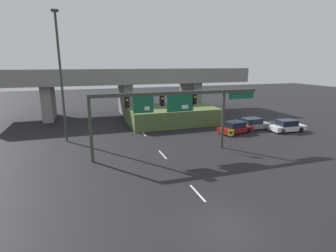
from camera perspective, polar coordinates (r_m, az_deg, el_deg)
ground_plane at (r=15.22m, az=12.62°, el=-20.28°), size 160.00×160.00×0.00m
lane_markings at (r=28.40m, az=-3.54°, el=-3.65°), size 0.14×41.86×0.01m
signal_gantry at (r=24.04m, az=1.24°, el=4.93°), size 16.22×0.44×5.88m
speed_limit_sign at (r=25.63m, az=13.45°, el=-2.38°), size 0.60×0.11×2.32m
highway_light_pole_near at (r=29.78m, az=-22.30°, el=10.15°), size 0.70×0.36×13.52m
overpass_bridge at (r=43.98m, az=-9.41°, el=9.24°), size 41.24×8.55×7.55m
grass_embankment at (r=37.49m, az=0.66°, el=2.41°), size 12.16×7.94×2.29m
parked_sedan_near_right at (r=33.24m, az=14.41°, el=-0.33°), size 4.69×2.77×1.42m
parked_sedan_mid_right at (r=35.74m, az=17.88°, el=0.41°), size 4.50×1.96×1.45m
parked_sedan_far_right at (r=36.16m, az=24.52°, el=-0.00°), size 4.40×1.94×1.47m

